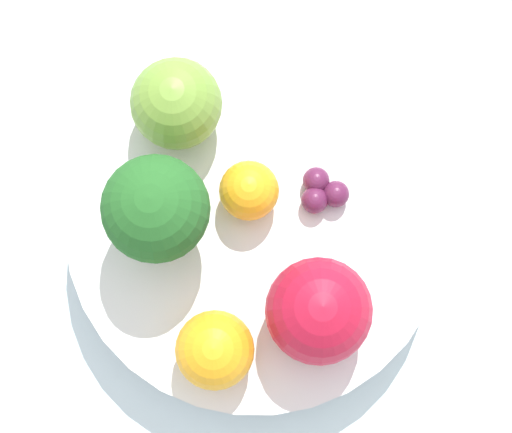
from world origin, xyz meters
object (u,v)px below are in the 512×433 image
apple_red (176,104)px  orange_back (215,350)px  grape_cluster (322,190)px  bowl (256,225)px  apple_green (319,311)px  orange_front (252,190)px  broccoli (156,210)px

apple_red → orange_back: apple_red is taller
grape_cluster → apple_red: bearing=44.7°
bowl → grape_cluster: size_ratio=7.86×
apple_green → orange_front: (0.08, 0.02, -0.01)m
apple_red → apple_green: size_ratio=0.90×
orange_front → orange_back: orange_back is taller
orange_back → grape_cluster: size_ratio=1.52×
apple_green → apple_red: bearing=17.7°
broccoli → orange_back: (-0.08, -0.01, -0.02)m
apple_red → grape_cluster: apple_red is taller
bowl → broccoli: size_ratio=3.02×
apple_red → orange_back: bearing=173.0°
orange_front → orange_back: 0.10m
orange_back → apple_red: bearing=-7.0°
broccoli → grape_cluster: 0.10m
broccoli → grape_cluster: size_ratio=2.60×
bowl → orange_front: (0.01, -0.00, 0.04)m
orange_front → grape_cluster: size_ratio=1.20×
bowl → broccoli: broccoli is taller
bowl → apple_green: bearing=-164.8°
grape_cluster → orange_front: bearing=76.3°
bowl → grape_cluster: 0.05m
apple_red → apple_green: bearing=-162.3°
bowl → broccoli: 0.09m
orange_back → apple_green: bearing=-86.2°
broccoli → orange_back: 0.09m
grape_cluster → bowl: bearing=96.4°
apple_green → grape_cluster: 0.08m
bowl → grape_cluster: grape_cluster is taller
grape_cluster → orange_back: bearing=130.3°
apple_red → grape_cluster: 0.10m
bowl → grape_cluster: bearing=-83.6°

